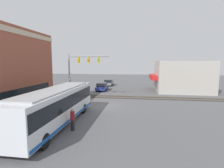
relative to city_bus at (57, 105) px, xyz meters
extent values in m
plane|color=#565659|center=(7.04, -2.80, -1.74)|extent=(120.00, 120.00, 0.00)
cube|color=beige|center=(0.95, 4.85, 6.56)|extent=(15.52, 0.36, 0.50)
cube|color=black|center=(0.95, 4.75, -0.04)|extent=(12.87, 0.12, 2.20)
cube|color=#B2ADA3|center=(20.87, -14.96, 1.07)|extent=(9.37, 9.31, 5.62)
cube|color=red|center=(20.87, -9.75, 0.86)|extent=(6.56, 1.20, 0.80)
cube|color=silver|center=(0.01, 0.00, -0.02)|extent=(11.89, 2.55, 2.59)
cube|color=black|center=(0.01, 0.00, 0.37)|extent=(11.66, 2.59, 1.09)
cube|color=#194CA5|center=(0.01, 0.00, -1.14)|extent=(11.66, 2.58, 0.24)
cube|color=#A5A8AA|center=(0.01, 0.00, 1.34)|extent=(10.11, 2.17, 0.12)
cylinder|color=black|center=(3.76, 0.00, -1.24)|extent=(1.00, 2.57, 1.00)
cylinder|color=black|center=(-4.14, 0.00, -1.24)|extent=(1.00, 2.57, 1.00)
cylinder|color=gray|center=(11.96, 3.67, 1.59)|extent=(0.20, 0.20, 6.66)
cylinder|color=gray|center=(11.96, 0.61, 4.52)|extent=(0.16, 6.13, 0.16)
cube|color=gold|center=(11.96, 2.14, 3.97)|extent=(0.30, 0.27, 0.90)
sphere|color=yellow|center=(11.79, 2.14, 3.97)|extent=(0.20, 0.20, 0.20)
cube|color=gold|center=(11.96, 0.61, 3.97)|extent=(0.30, 0.27, 0.90)
sphere|color=red|center=(11.79, 0.61, 3.97)|extent=(0.20, 0.20, 0.20)
cube|color=gold|center=(11.96, -0.92, 3.97)|extent=(0.30, 0.27, 0.90)
sphere|color=green|center=(11.79, -0.92, 3.97)|extent=(0.20, 0.20, 0.20)
cylinder|color=gray|center=(10.80, 3.15, 0.06)|extent=(0.14, 0.14, 3.60)
cube|color=white|center=(10.80, 3.15, 1.36)|extent=(1.41, 0.06, 1.41)
cube|color=white|center=(10.80, 3.15, 1.36)|extent=(1.41, 0.06, 1.41)
cylinder|color=#38383A|center=(10.80, 3.15, 0.56)|extent=(0.08, 0.90, 0.08)
sphere|color=red|center=(10.75, 2.70, 0.56)|extent=(0.28, 0.28, 0.28)
sphere|color=red|center=(10.75, 3.60, 0.56)|extent=(0.28, 0.28, 0.28)
cube|color=#332D28|center=(13.04, -2.80, -1.72)|extent=(2.60, 60.00, 0.03)
cube|color=#6B6056|center=(12.32, -2.80, -1.66)|extent=(0.07, 60.00, 0.15)
cube|color=#6B6056|center=(13.76, -2.80, -1.66)|extent=(0.07, 60.00, 0.15)
cube|color=navy|center=(18.98, 0.00, -1.19)|extent=(4.32, 1.80, 0.59)
cube|color=black|center=(18.77, 0.00, -0.55)|extent=(2.38, 1.62, 0.69)
cylinder|color=black|center=(20.32, 0.00, -1.42)|extent=(0.64, 1.82, 0.64)
cylinder|color=black|center=(17.64, 0.00, -1.42)|extent=(0.64, 1.82, 0.64)
cube|color=slate|center=(26.60, 0.00, -1.22)|extent=(4.23, 1.80, 0.52)
cube|color=black|center=(26.39, 0.00, -0.64)|extent=(2.33, 1.62, 0.64)
cylinder|color=black|center=(27.91, 0.00, -1.42)|extent=(0.64, 1.82, 0.64)
cylinder|color=black|center=(25.29, 0.00, -1.42)|extent=(0.64, 1.82, 0.64)
cylinder|color=black|center=(-1.05, -1.79, -1.32)|extent=(0.28, 0.28, 0.84)
cylinder|color=maroon|center=(-1.05, -1.79, -0.55)|extent=(0.34, 0.34, 0.70)
sphere|color=tan|center=(-1.05, -1.79, -0.09)|extent=(0.23, 0.23, 0.23)
camera|label=1|loc=(-13.64, -6.79, 3.55)|focal=28.00mm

